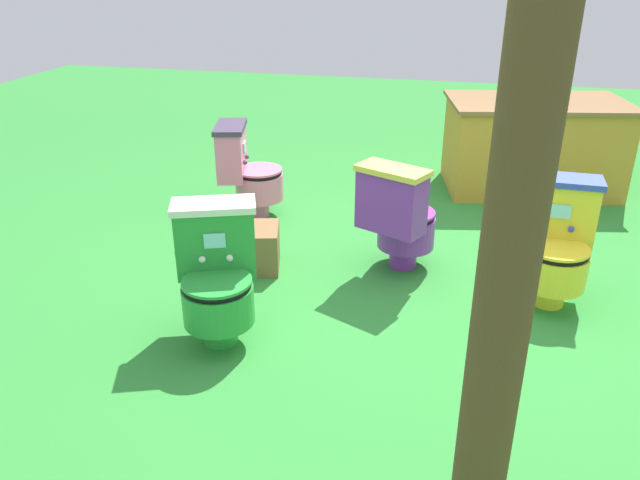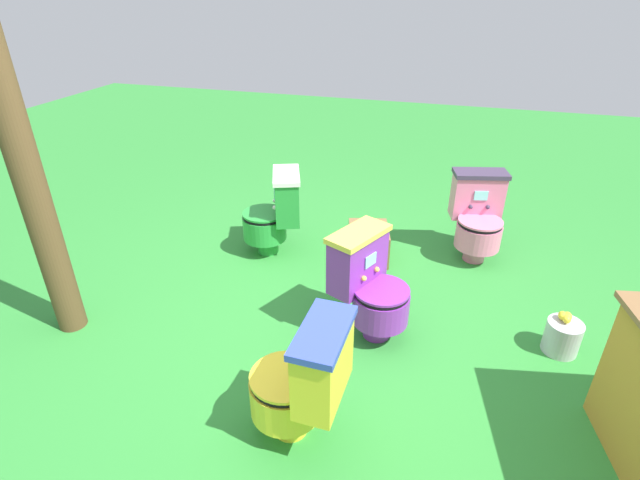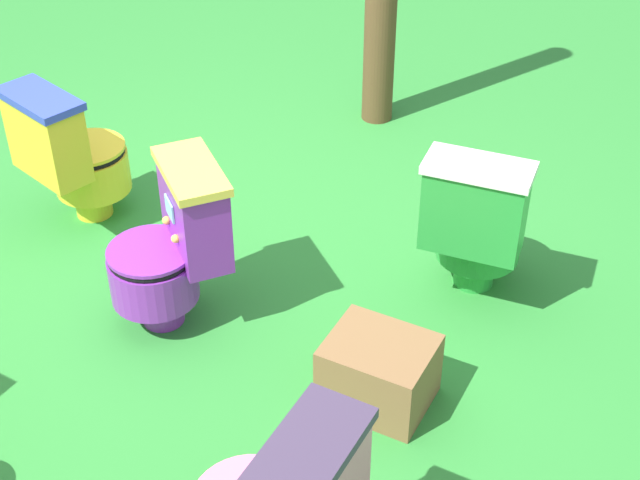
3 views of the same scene
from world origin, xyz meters
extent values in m
plane|color=#2D8433|center=(0.00, 0.00, 0.00)|extent=(14.00, 14.00, 0.00)
cylinder|color=green|center=(-0.91, -0.80, 0.07)|extent=(0.23, 0.23, 0.14)
cylinder|color=green|center=(-0.91, -0.82, 0.24)|extent=(0.48, 0.48, 0.20)
torus|color=black|center=(-0.91, -0.82, 0.35)|extent=(0.46, 0.46, 0.04)
cylinder|color=white|center=(-0.91, -0.82, 0.30)|extent=(0.31, 0.31, 0.01)
cube|color=green|center=(-0.98, -0.63, 0.51)|extent=(0.45, 0.32, 0.37)
cube|color=white|center=(-0.98, -0.63, 0.71)|extent=(0.48, 0.35, 0.04)
cube|color=#8CE0E5|center=(-0.94, -0.73, 0.56)|extent=(0.11, 0.05, 0.08)
cylinder|color=green|center=(-0.91, -0.82, 0.37)|extent=(0.46, 0.46, 0.02)
sphere|color=white|center=(-0.87, -0.70, 0.46)|extent=(0.04, 0.04, 0.04)
sphere|color=white|center=(-1.01, -0.75, 0.46)|extent=(0.04, 0.04, 0.04)
cylinder|color=yellow|center=(0.82, 0.03, 0.07)|extent=(0.18, 0.18, 0.14)
cylinder|color=yellow|center=(0.81, 0.01, 0.24)|extent=(0.38, 0.38, 0.20)
torus|color=black|center=(0.81, 0.01, 0.35)|extent=(0.36, 0.36, 0.04)
cylinder|color=#3347B2|center=(0.81, 0.01, 0.30)|extent=(0.25, 0.25, 0.01)
cube|color=yellow|center=(0.82, 0.21, 0.51)|extent=(0.41, 0.20, 0.37)
cube|color=#3347B2|center=(0.82, 0.21, 0.71)|extent=(0.44, 0.22, 0.04)
cube|color=#8CE0E5|center=(0.82, 0.10, 0.56)|extent=(0.11, 0.01, 0.08)
cylinder|color=yellow|center=(0.81, 0.01, 0.37)|extent=(0.37, 0.37, 0.02)
sphere|color=#3347B2|center=(0.89, 0.10, 0.46)|extent=(0.04, 0.04, 0.04)
sphere|color=#3347B2|center=(0.75, 0.10, 0.46)|extent=(0.04, 0.04, 0.04)
cylinder|color=pink|center=(-1.29, 0.93, 0.07)|extent=(0.22, 0.22, 0.14)
cylinder|color=pink|center=(-1.27, 0.94, 0.24)|extent=(0.45, 0.45, 0.20)
torus|color=black|center=(-1.27, 0.94, 0.35)|extent=(0.43, 0.43, 0.04)
cylinder|color=#3F334C|center=(-1.27, 0.94, 0.30)|extent=(0.29, 0.29, 0.01)
cube|color=pink|center=(-1.47, 0.89, 0.51)|extent=(0.28, 0.44, 0.37)
cube|color=#3F334C|center=(-1.47, 0.89, 0.71)|extent=(0.31, 0.47, 0.04)
cube|color=#8CE0E5|center=(-1.37, 0.91, 0.56)|extent=(0.03, 0.11, 0.08)
cylinder|color=pink|center=(-1.27, 0.94, 0.37)|extent=(0.44, 0.44, 0.02)
sphere|color=#3F334C|center=(-1.38, 0.98, 0.46)|extent=(0.04, 0.04, 0.04)
sphere|color=#3F334C|center=(-1.35, 0.84, 0.46)|extent=(0.04, 0.04, 0.04)
cylinder|color=purple|center=(-0.08, 0.32, 0.07)|extent=(0.24, 0.24, 0.14)
cylinder|color=purple|center=(-0.07, 0.34, 0.24)|extent=(0.49, 0.49, 0.20)
torus|color=black|center=(-0.07, 0.34, 0.35)|extent=(0.47, 0.47, 0.04)
cylinder|color=#EACC4C|center=(-0.07, 0.34, 0.30)|extent=(0.32, 0.32, 0.01)
cube|color=purple|center=(-0.15, 0.15, 0.51)|extent=(0.45, 0.35, 0.37)
cube|color=#EACC4C|center=(-0.15, 0.15, 0.71)|extent=(0.48, 0.38, 0.04)
cube|color=#8CE0E5|center=(-0.11, 0.25, 0.56)|extent=(0.10, 0.05, 0.08)
cylinder|color=purple|center=(-0.07, 0.34, 0.37)|extent=(0.48, 0.48, 0.02)
sphere|color=#EACC4C|center=(-0.17, 0.28, 0.46)|extent=(0.04, 0.04, 0.04)
sphere|color=#EACC4C|center=(-0.05, 0.22, 0.46)|extent=(0.04, 0.04, 0.04)
cylinder|color=brown|center=(0.41, -1.72, 1.06)|extent=(0.18, 0.18, 2.13)
cube|color=brown|center=(-1.06, 0.06, 0.14)|extent=(0.46, 0.42, 0.28)
cylinder|color=#B7B7BF|center=(-0.26, 1.48, 0.11)|extent=(0.22, 0.22, 0.22)
ellipsoid|color=yellow|center=(-0.27, 1.47, 0.25)|extent=(0.07, 0.05, 0.05)
ellipsoid|color=yellow|center=(-0.29, 1.45, 0.25)|extent=(0.07, 0.05, 0.05)
ellipsoid|color=yellow|center=(-0.29, 1.48, 0.25)|extent=(0.07, 0.05, 0.05)
camera|label=1|loc=(0.26, -3.42, 1.89)|focal=35.29mm
camera|label=2|loc=(2.46, 0.68, 2.13)|focal=27.00mm
camera|label=3|loc=(-2.59, 2.07, 2.59)|focal=51.18mm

